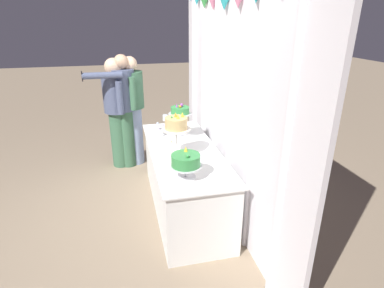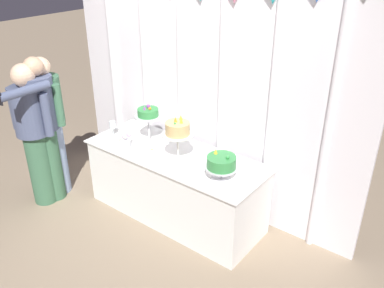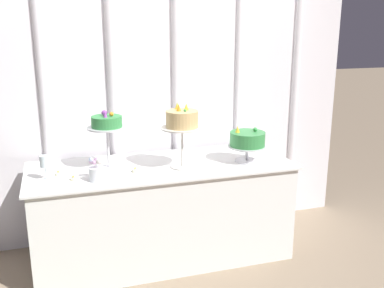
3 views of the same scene
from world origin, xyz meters
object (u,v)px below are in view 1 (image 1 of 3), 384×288
Objects in this scene: cake_table at (184,179)px; tealight_far_left at (171,128)px; cake_display_rightmost at (186,161)px; wine_glass at (165,118)px; flower_vase at (160,131)px; cake_display_center at (177,125)px; tealight_near_left at (163,131)px; guest_girl_blue_dress at (124,107)px; tealight_near_right at (171,143)px; cake_display_leftmost at (180,112)px; guest_man_pink_jacket at (133,108)px; guest_man_dark_suit at (117,110)px.

cake_table is 0.81m from tealight_far_left.
tealight_far_left is at bearing -178.46° from cake_table.
cake_display_rightmost reaches higher than wine_glass.
cake_display_rightmost is at bearing 4.49° from flower_vase.
cake_table is 0.71m from cake_display_center.
tealight_near_left is 0.03× the size of guest_girl_blue_dress.
flower_vase is 3.48× the size of tealight_near_right.
tealight_near_left is (-0.62, -0.14, 0.37)m from cake_table.
guest_girl_blue_dress reaches higher than cake_display_leftmost.
tealight_near_right is 0.03× the size of guest_man_pink_jacket.
flower_vase reaches higher than wine_glass.
guest_man_dark_suit reaches higher than tealight_far_left.
cake_display_leftmost is 0.43m from tealight_near_left.
cake_display_leftmost is at bearing 34.38° from tealight_near_left.
guest_girl_blue_dress reaches higher than guest_man_dark_suit.
guest_man_dark_suit is at bearing -149.78° from flower_vase.
cake_table is at bearing -5.72° from cake_display_leftmost.
guest_girl_blue_dress is at bearing -156.26° from tealight_near_right.
tealight_near_left is at bearing -178.69° from cake_display_rightmost.
guest_girl_blue_dress is (-0.92, -0.62, -0.15)m from cake_display_leftmost.
tealight_far_left is 0.51m from tealight_near_right.
cake_display_center is 1.54m from guest_man_pink_jacket.
cake_table is 1.20× the size of guest_man_pink_jacket.
guest_girl_blue_dress reaches higher than tealight_near_left.
guest_man_pink_jacket is at bearing -145.45° from tealight_far_left.
wine_glass is (-1.41, 0.03, -0.04)m from cake_display_rightmost.
cake_display_center is 0.52m from cake_display_rightmost.
cake_display_rightmost is 2.03m from guest_man_dark_suit.
flower_vase is 0.29m from tealight_near_right.
cake_display_rightmost is at bearing -8.29° from cake_display_leftmost.
tealight_near_left is 0.42m from tealight_near_right.
guest_man_dark_suit is at bearing -132.26° from tealight_far_left.
guest_man_dark_suit is (-1.11, -0.58, 0.11)m from tealight_near_right.
wine_glass is at bearing -142.30° from tealight_far_left.
guest_man_dark_suit is at bearing -103.14° from guest_girl_blue_dress.
cake_display_center reaches higher than cake_display_rightmost.
cake_display_rightmost is at bearing 16.52° from guest_man_dark_suit.
tealight_near_left is (0.09, -0.12, -0.00)m from tealight_far_left.
wine_glass is (-0.42, -0.12, -0.19)m from cake_display_leftmost.
guest_man_pink_jacket is (-0.99, -0.50, -0.18)m from cake_display_leftmost.
cake_display_leftmost is at bearing 165.07° from cake_display_center.
cake_display_rightmost is (0.49, -0.01, -0.17)m from cake_display_center.
flower_vase is 0.10× the size of guest_girl_blue_dress.
guest_man_pink_jacket is at bearing -161.23° from cake_table.
tealight_near_right is 0.03× the size of guest_girl_blue_dress.
flower_vase reaches higher than tealight_near_left.
cake_display_leftmost is 0.26× the size of guest_girl_blue_dress.
cake_display_center is 0.94m from wine_glass.
cake_display_rightmost is (0.99, -0.14, -0.15)m from cake_display_leftmost.
cake_display_leftmost is at bearing 15.34° from wine_glass.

